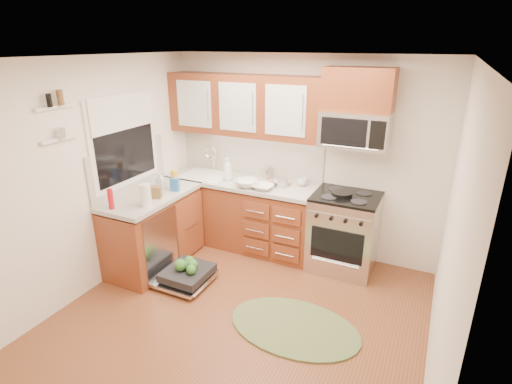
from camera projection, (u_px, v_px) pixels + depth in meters
The scene contains 38 objects.
floor at pixel (239, 319), 4.03m from camera, with size 3.50×3.50×0.00m, color brown.
ceiling at pixel (234, 58), 3.15m from camera, with size 3.50×3.50×0.00m, color white.
wall_back at pixel (302, 157), 5.07m from camera, with size 3.50×0.04×2.50m, color silver.
wall_front at pixel (81, 318), 2.11m from camera, with size 3.50×0.04×2.50m, color silver.
wall_left at pixel (93, 178), 4.29m from camera, with size 0.04×3.50×2.50m, color silver.
wall_right at pixel (450, 244), 2.88m from camera, with size 0.04×3.50×2.50m, color silver.
base_cabinet_back at pixel (241, 215), 5.40m from camera, with size 2.05×0.60×0.85m, color #632D16.
base_cabinet_left at pixel (154, 232), 4.91m from camera, with size 0.60×1.25×0.85m, color #632D16.
countertop_back at pixel (240, 182), 5.22m from camera, with size 2.07×0.64×0.05m, color #A8A49A.
countertop_left at pixel (151, 196), 4.74m from camera, with size 0.64×1.27×0.05m, color #A8A49A.
backsplash_back at pixel (250, 154), 5.36m from camera, with size 2.05×0.02×0.57m, color #B6B1A3.
backsplash_left at pixel (129, 168), 4.75m from camera, with size 0.02×1.25×0.57m, color #B6B1A3.
upper_cabinets at pixel (244, 105), 4.99m from camera, with size 2.05×0.35×0.75m, color #632D16, non-canonical shape.
cabinet_over_mw at pixel (359, 89), 4.33m from camera, with size 0.76×0.35×0.47m, color #632D16.
range at pixel (344, 232), 4.79m from camera, with size 0.76×0.64×0.95m, color silver, non-canonical shape.
microwave at pixel (355, 129), 4.46m from camera, with size 0.76×0.38×0.40m, color silver, non-canonical shape.
sink at pixel (206, 184), 5.45m from camera, with size 0.62×0.50×0.26m, color white, non-canonical shape.
dishwasher at pixel (185, 275), 4.59m from camera, with size 0.70×0.60×0.20m, color silver, non-canonical shape.
window at pixel (124, 141), 4.60m from camera, with size 0.03×1.05×1.05m, color white, non-canonical shape.
window_blind at pixel (122, 112), 4.48m from camera, with size 0.02×0.96×0.40m, color white.
shelf_upper at pixel (54, 107), 3.70m from camera, with size 0.04×0.40×0.03m, color white.
shelf_lower at pixel (60, 139), 3.81m from camera, with size 0.04×0.40×0.03m, color white.
rug at pixel (294, 327), 3.89m from camera, with size 1.30×0.85×0.02m, color #607040, non-canonical shape.
skillet at pixel (342, 194), 4.61m from camera, with size 0.24×0.24×0.05m, color black.
stock_pot at pixel (280, 182), 4.98m from camera, with size 0.18×0.18×0.11m, color silver.
cutting_board at pixel (277, 183), 5.07m from camera, with size 0.31×0.20×0.02m, color #B27A51.
canister at pixel (268, 173), 5.24m from camera, with size 0.11×0.11×0.17m, color silver.
paper_towel_roll at pixel (146, 195), 4.35m from camera, with size 0.12×0.12×0.25m, color white.
mustard_bottle at pixel (175, 180), 4.85m from camera, with size 0.08×0.08×0.24m, color orange.
red_bottle at pixel (111, 199), 4.28m from camera, with size 0.06×0.06×0.22m, color #B00E18.
wooden_box at pixel (155, 192), 4.60m from camera, with size 0.14×0.10×0.14m, color brown.
blue_carton at pixel (175, 185), 4.81m from camera, with size 0.10×0.06×0.16m, color blue.
bowl_a at pixel (263, 187), 4.87m from camera, with size 0.25×0.25×0.06m, color #999999.
bowl_b at pixel (247, 183), 4.96m from camera, with size 0.28×0.28×0.09m, color #999999.
cup at pixel (302, 182), 5.00m from camera, with size 0.13×0.13×0.10m, color #999999.
soap_bottle_a at pixel (227, 169), 5.17m from camera, with size 0.11×0.12×0.30m, color #999999.
soap_bottle_b at pixel (161, 180), 4.87m from camera, with size 0.10×0.10×0.21m, color #999999.
soap_bottle_c at pixel (174, 183), 4.87m from camera, with size 0.13×0.13×0.16m, color #999999.
Camera 1 is at (1.59, -2.92, 2.62)m, focal length 28.00 mm.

